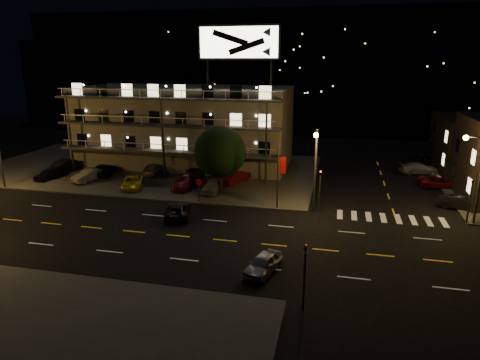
% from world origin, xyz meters
% --- Properties ---
extents(ground, '(140.00, 140.00, 0.00)m').
position_xyz_m(ground, '(0.00, 0.00, 0.00)').
color(ground, black).
rests_on(ground, ground).
extents(curb_nw, '(44.00, 24.00, 0.15)m').
position_xyz_m(curb_nw, '(-14.00, 20.00, 0.07)').
color(curb_nw, '#363734').
rests_on(curb_nw, ground).
extents(motel, '(28.00, 13.80, 18.10)m').
position_xyz_m(motel, '(-9.94, 23.88, 5.34)').
color(motel, gray).
rests_on(motel, ground).
extents(hill_backdrop, '(120.00, 25.00, 24.00)m').
position_xyz_m(hill_backdrop, '(-5.94, 68.78, 11.55)').
color(hill_backdrop, black).
rests_on(hill_backdrop, ground).
extents(streetlight_nc, '(0.44, 1.92, 8.00)m').
position_xyz_m(streetlight_nc, '(8.50, 7.94, 4.96)').
color(streetlight_nc, '#2D2D30').
rests_on(streetlight_nc, ground).
extents(streetlight_ne, '(1.92, 0.44, 8.00)m').
position_xyz_m(streetlight_ne, '(22.14, 8.30, 4.96)').
color(streetlight_ne, '#2D2D30').
rests_on(streetlight_ne, ground).
extents(signal_nw, '(0.20, 0.27, 4.60)m').
position_xyz_m(signal_nw, '(9.00, 8.50, 2.57)').
color(signal_nw, '#2D2D30').
rests_on(signal_nw, ground).
extents(signal_sw, '(0.20, 0.27, 4.60)m').
position_xyz_m(signal_sw, '(9.00, -8.50, 2.57)').
color(signal_sw, '#2D2D30').
rests_on(signal_sw, ground).
extents(signal_ne, '(0.27, 0.20, 4.60)m').
position_xyz_m(signal_ne, '(22.00, 8.50, 2.57)').
color(signal_ne, '#2D2D30').
rests_on(signal_ne, ground).
extents(banner_north, '(0.83, 0.16, 6.40)m').
position_xyz_m(banner_north, '(5.09, 8.40, 3.43)').
color(banner_north, '#2D2D30').
rests_on(banner_north, ground).
extents(stop_sign, '(0.91, 0.11, 2.61)m').
position_xyz_m(stop_sign, '(-3.00, 8.57, 1.71)').
color(stop_sign, '#2D2D30').
rests_on(stop_sign, ground).
extents(tree, '(5.71, 5.50, 7.19)m').
position_xyz_m(tree, '(-1.79, 12.07, 4.42)').
color(tree, black).
rests_on(tree, curb_nw).
extents(lot_car_0, '(2.34, 4.03, 1.29)m').
position_xyz_m(lot_car_0, '(-23.25, 12.34, 0.80)').
color(lot_car_0, black).
rests_on(lot_car_0, curb_nw).
extents(lot_car_1, '(2.79, 4.52, 1.41)m').
position_xyz_m(lot_car_1, '(-18.03, 12.67, 0.85)').
color(lot_car_1, gray).
rests_on(lot_car_1, curb_nw).
extents(lot_car_2, '(3.47, 5.01, 1.27)m').
position_xyz_m(lot_car_2, '(-11.72, 11.35, 0.79)').
color(lot_car_2, gold).
rests_on(lot_car_2, curb_nw).
extents(lot_car_3, '(2.03, 4.99, 1.45)m').
position_xyz_m(lot_car_3, '(-5.93, 12.61, 0.87)').
color(lot_car_3, '#530B14').
rests_on(lot_car_3, curb_nw).
extents(lot_car_4, '(1.65, 4.07, 1.39)m').
position_xyz_m(lot_car_4, '(-2.57, 11.72, 0.84)').
color(lot_car_4, gray).
rests_on(lot_car_4, curb_nw).
extents(lot_car_5, '(2.56, 4.90, 1.54)m').
position_xyz_m(lot_car_5, '(-23.34, 16.54, 0.92)').
color(lot_car_5, black).
rests_on(lot_car_5, curb_nw).
extents(lot_car_6, '(3.51, 5.44, 1.40)m').
position_xyz_m(lot_car_6, '(-17.75, 15.36, 0.85)').
color(lot_car_6, black).
rests_on(lot_car_6, curb_nw).
extents(lot_car_7, '(2.31, 4.88, 1.38)m').
position_xyz_m(lot_car_7, '(-11.79, 17.15, 0.84)').
color(lot_car_7, gray).
rests_on(lot_car_7, curb_nw).
extents(lot_car_8, '(2.18, 4.65, 1.54)m').
position_xyz_m(lot_car_8, '(-6.08, 16.07, 0.92)').
color(lot_car_8, black).
rests_on(lot_car_8, curb_nw).
extents(lot_car_9, '(3.15, 4.88, 1.52)m').
position_xyz_m(lot_car_9, '(-1.01, 15.84, 0.91)').
color(lot_car_9, '#530B14').
rests_on(lot_car_9, curb_nw).
extents(side_car_0, '(4.22, 2.77, 1.31)m').
position_xyz_m(side_car_0, '(22.30, 12.31, 0.66)').
color(side_car_0, black).
rests_on(side_car_0, ground).
extents(side_car_1, '(4.79, 2.40, 1.30)m').
position_xyz_m(side_car_1, '(21.91, 19.77, 0.65)').
color(side_car_1, '#530B14').
rests_on(side_car_1, ground).
extents(side_car_2, '(5.05, 2.84, 1.38)m').
position_xyz_m(side_car_2, '(20.61, 25.73, 0.69)').
color(side_car_2, gray).
rests_on(side_car_2, ground).
extents(side_car_3, '(4.85, 3.38, 1.53)m').
position_xyz_m(side_car_3, '(22.25, 30.52, 0.77)').
color(side_car_3, black).
rests_on(side_car_3, ground).
extents(road_car_east, '(2.59, 4.15, 1.32)m').
position_xyz_m(road_car_east, '(5.95, -4.61, 0.66)').
color(road_car_east, gray).
rests_on(road_car_east, ground).
extents(road_car_west, '(3.25, 5.00, 1.28)m').
position_xyz_m(road_car_west, '(-3.64, 4.19, 0.64)').
color(road_car_west, black).
rests_on(road_car_west, ground).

